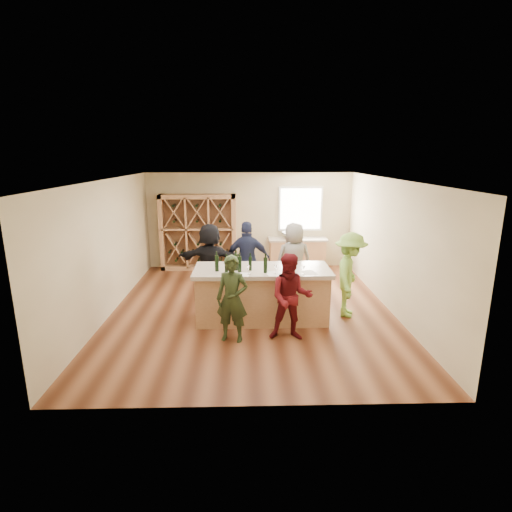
{
  "coord_description": "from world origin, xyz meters",
  "views": [
    {
      "loc": [
        -0.13,
        -8.21,
        3.27
      ],
      "look_at": [
        0.1,
        0.2,
        1.15
      ],
      "focal_mm": 28.0,
      "sensor_mm": 36.0,
      "label": 1
    }
  ],
  "objects_px": {
    "person_near_left": "(232,299)",
    "wine_bottle_f": "(265,265)",
    "tasting_counter_base": "(262,296)",
    "person_near_right": "(291,297)",
    "wine_rack": "(198,232)",
    "wine_bottle_d": "(240,264)",
    "wine_bottle_b": "(226,265)",
    "wine_bottle_c": "(236,262)",
    "wine_bottle_e": "(250,264)",
    "person_far_mid": "(248,260)",
    "sink": "(291,235)",
    "wine_bottle_a": "(217,263)",
    "person_far_right": "(294,260)",
    "person_far_left": "(210,261)",
    "person_server": "(350,275)"
  },
  "relations": [
    {
      "from": "wine_bottle_b",
      "to": "wine_bottle_c",
      "type": "distance_m",
      "value": 0.23
    },
    {
      "from": "wine_bottle_a",
      "to": "person_far_right",
      "type": "distance_m",
      "value": 2.31
    },
    {
      "from": "tasting_counter_base",
      "to": "person_near_right",
      "type": "height_order",
      "value": "person_near_right"
    },
    {
      "from": "wine_bottle_b",
      "to": "person_far_left",
      "type": "height_order",
      "value": "person_far_left"
    },
    {
      "from": "person_far_mid",
      "to": "wine_bottle_e",
      "type": "bearing_deg",
      "value": 92.98
    },
    {
      "from": "person_near_right",
      "to": "wine_bottle_e",
      "type": "bearing_deg",
      "value": 135.63
    },
    {
      "from": "wine_bottle_b",
      "to": "person_far_left",
      "type": "bearing_deg",
      "value": 105.86
    },
    {
      "from": "wine_rack",
      "to": "wine_bottle_e",
      "type": "bearing_deg",
      "value": -69.62
    },
    {
      "from": "wine_rack",
      "to": "person_server",
      "type": "height_order",
      "value": "wine_rack"
    },
    {
      "from": "person_far_right",
      "to": "person_far_left",
      "type": "bearing_deg",
      "value": -8.22
    },
    {
      "from": "wine_bottle_a",
      "to": "wine_bottle_b",
      "type": "distance_m",
      "value": 0.21
    },
    {
      "from": "wine_bottle_a",
      "to": "wine_bottle_b",
      "type": "bearing_deg",
      "value": -22.92
    },
    {
      "from": "sink",
      "to": "wine_bottle_e",
      "type": "xyz_separation_m",
      "value": [
        -1.24,
        -3.87,
        0.2
      ]
    },
    {
      "from": "wine_rack",
      "to": "wine_bottle_d",
      "type": "height_order",
      "value": "wine_rack"
    },
    {
      "from": "wine_bottle_b",
      "to": "wine_bottle_c",
      "type": "bearing_deg",
      "value": 38.45
    },
    {
      "from": "person_near_right",
      "to": "wine_bottle_c",
      "type": "bearing_deg",
      "value": 144.06
    },
    {
      "from": "person_near_left",
      "to": "wine_bottle_f",
      "type": "relative_size",
      "value": 5.28
    },
    {
      "from": "tasting_counter_base",
      "to": "person_far_mid",
      "type": "bearing_deg",
      "value": 101.77
    },
    {
      "from": "wine_bottle_d",
      "to": "person_server",
      "type": "height_order",
      "value": "person_server"
    },
    {
      "from": "wine_rack",
      "to": "wine_bottle_a",
      "type": "distance_m",
      "value": 4.06
    },
    {
      "from": "tasting_counter_base",
      "to": "wine_bottle_c",
      "type": "bearing_deg",
      "value": -168.47
    },
    {
      "from": "sink",
      "to": "wine_bottle_d",
      "type": "distance_m",
      "value": 4.24
    },
    {
      "from": "wine_rack",
      "to": "person_near_right",
      "type": "bearing_deg",
      "value": -65.3
    },
    {
      "from": "sink",
      "to": "person_near_right",
      "type": "height_order",
      "value": "person_near_right"
    },
    {
      "from": "wine_bottle_e",
      "to": "wine_bottle_b",
      "type": "bearing_deg",
      "value": -165.47
    },
    {
      "from": "wine_bottle_c",
      "to": "person_far_right",
      "type": "xyz_separation_m",
      "value": [
        1.32,
        1.47,
        -0.35
      ]
    },
    {
      "from": "wine_bottle_a",
      "to": "tasting_counter_base",
      "type": "bearing_deg",
      "value": 10.82
    },
    {
      "from": "wine_bottle_f",
      "to": "person_near_left",
      "type": "bearing_deg",
      "value": -133.46
    },
    {
      "from": "person_near_left",
      "to": "wine_bottle_f",
      "type": "xyz_separation_m",
      "value": [
        0.63,
        0.66,
        0.44
      ]
    },
    {
      "from": "wine_bottle_a",
      "to": "person_far_left",
      "type": "xyz_separation_m",
      "value": [
        -0.26,
        1.5,
        -0.35
      ]
    },
    {
      "from": "wine_bottle_e",
      "to": "person_far_left",
      "type": "relative_size",
      "value": 0.15
    },
    {
      "from": "person_near_right",
      "to": "person_far_right",
      "type": "xyz_separation_m",
      "value": [
        0.32,
        2.3,
        0.08
      ]
    },
    {
      "from": "person_far_left",
      "to": "sink",
      "type": "bearing_deg",
      "value": -121.48
    },
    {
      "from": "wine_rack",
      "to": "person_far_right",
      "type": "height_order",
      "value": "wine_rack"
    },
    {
      "from": "wine_rack",
      "to": "wine_bottle_b",
      "type": "xyz_separation_m",
      "value": [
        1.0,
        -4.06,
        0.12
      ]
    },
    {
      "from": "tasting_counter_base",
      "to": "person_near_right",
      "type": "relative_size",
      "value": 1.62
    },
    {
      "from": "wine_bottle_b",
      "to": "sink",
      "type": "bearing_deg",
      "value": 66.94
    },
    {
      "from": "wine_bottle_d",
      "to": "person_far_left",
      "type": "height_order",
      "value": "person_far_left"
    },
    {
      "from": "tasting_counter_base",
      "to": "person_near_right",
      "type": "bearing_deg",
      "value": -62.9
    },
    {
      "from": "tasting_counter_base",
      "to": "wine_bottle_f",
      "type": "bearing_deg",
      "value": -80.54
    },
    {
      "from": "wine_bottle_b",
      "to": "person_near_right",
      "type": "relative_size",
      "value": 0.18
    },
    {
      "from": "wine_rack",
      "to": "tasting_counter_base",
      "type": "relative_size",
      "value": 0.85
    },
    {
      "from": "wine_bottle_c",
      "to": "wine_bottle_e",
      "type": "height_order",
      "value": "wine_bottle_c"
    },
    {
      "from": "wine_rack",
      "to": "wine_bottle_d",
      "type": "distance_m",
      "value": 4.24
    },
    {
      "from": "person_far_left",
      "to": "person_near_left",
      "type": "bearing_deg",
      "value": 114.31
    },
    {
      "from": "wine_bottle_d",
      "to": "person_far_right",
      "type": "bearing_deg",
      "value": 52.1
    },
    {
      "from": "tasting_counter_base",
      "to": "wine_rack",
      "type": "bearing_deg",
      "value": 114.1
    },
    {
      "from": "wine_bottle_d",
      "to": "person_far_right",
      "type": "distance_m",
      "value": 2.06
    },
    {
      "from": "person_near_right",
      "to": "person_far_left",
      "type": "xyz_separation_m",
      "value": [
        -1.63,
        2.27,
        0.09
      ]
    },
    {
      "from": "sink",
      "to": "person_far_mid",
      "type": "relative_size",
      "value": 0.3
    }
  ]
}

